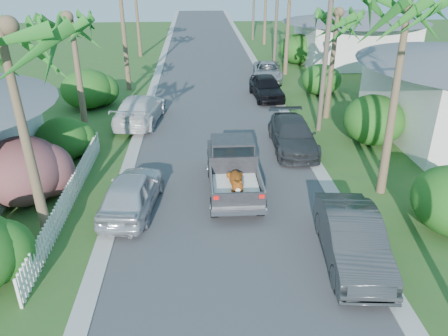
{
  "coord_description": "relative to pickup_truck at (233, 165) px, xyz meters",
  "views": [
    {
      "loc": [
        -1.06,
        -9.4,
        8.61
      ],
      "look_at": [
        -0.12,
        5.56,
        1.4
      ],
      "focal_mm": 35.0,
      "sensor_mm": 36.0,
      "label": 1
    }
  ],
  "objects": [
    {
      "name": "shrub_r_d",
      "position": [
        7.71,
        23.41,
        0.29
      ],
      "size": [
        3.2,
        3.52,
        2.6
      ],
      "primitive_type": "ellipsoid",
      "color": "#154B16",
      "rests_on": "ground"
    },
    {
      "name": "parked_car_rm",
      "position": [
        3.31,
        3.92,
        -0.29
      ],
      "size": [
        2.17,
        5.05,
        1.45
      ],
      "primitive_type": "imported",
      "rotation": [
        0.0,
        0.0,
        -0.03
      ],
      "color": "#2C2E31",
      "rests_on": "ground"
    },
    {
      "name": "utility_pole_b",
      "position": [
        5.31,
        6.41,
        3.59
      ],
      "size": [
        1.6,
        0.26,
        9.0
      ],
      "color": "brown",
      "rests_on": "ground"
    },
    {
      "name": "curb_left",
      "position": [
        -4.59,
        18.41,
        -0.98
      ],
      "size": [
        0.6,
        100.0,
        0.06
      ],
      "primitive_type": "cube",
      "color": "#A5A39E",
      "rests_on": "ground"
    },
    {
      "name": "house_right_far",
      "position": [
        12.71,
        23.41,
        1.11
      ],
      "size": [
        9.0,
        8.0,
        4.6
      ],
      "color": "silver",
      "rests_on": "ground"
    },
    {
      "name": "ground",
      "position": [
        -0.29,
        -6.59,
        -1.01
      ],
      "size": [
        120.0,
        120.0,
        0.0
      ],
      "primitive_type": "plane",
      "color": "#2C5921",
      "rests_on": "ground"
    },
    {
      "name": "picket_fence",
      "position": [
        -6.29,
        -1.09,
        -0.51
      ],
      "size": [
        0.1,
        11.0,
        1.0
      ],
      "primitive_type": "cube",
      "color": "white",
      "rests_on": "ground"
    },
    {
      "name": "parked_car_rd",
      "position": [
        4.16,
        17.77,
        -0.35
      ],
      "size": [
        2.67,
        4.93,
        1.31
      ],
      "primitive_type": "imported",
      "rotation": [
        0.0,
        0.0,
        -0.11
      ],
      "color": "#A2A4A9",
      "rests_on": "ground"
    },
    {
      "name": "parked_car_lf",
      "position": [
        -4.67,
        8.27,
        -0.21
      ],
      "size": [
        2.9,
        5.74,
        1.6
      ],
      "primitive_type": "imported",
      "rotation": [
        0.0,
        0.0,
        3.02
      ],
      "color": "silver",
      "rests_on": "ground"
    },
    {
      "name": "parked_car_rf",
      "position": [
        3.31,
        12.63,
        -0.23
      ],
      "size": [
        2.12,
        4.66,
        1.55
      ],
      "primitive_type": "imported",
      "rotation": [
        0.0,
        0.0,
        0.06
      ],
      "color": "black",
      "rests_on": "ground"
    },
    {
      "name": "shrub_l_c",
      "position": [
        -7.69,
        3.41,
        -0.01
      ],
      "size": [
        2.4,
        2.64,
        2.0
      ],
      "primitive_type": "ellipsoid",
      "color": "#154B16",
      "rests_on": "ground"
    },
    {
      "name": "parked_car_ln",
      "position": [
        -3.89,
        -1.58,
        -0.26
      ],
      "size": [
        2.29,
        4.61,
        1.51
      ],
      "primitive_type": "imported",
      "rotation": [
        0.0,
        0.0,
        3.02
      ],
      "color": "silver",
      "rests_on": "ground"
    },
    {
      "name": "utility_pole_c",
      "position": [
        5.31,
        21.41,
        3.59
      ],
      "size": [
        1.6,
        0.26,
        9.0
      ],
      "color": "brown",
      "rests_on": "ground"
    },
    {
      "name": "shrub_r_b",
      "position": [
        7.51,
        4.41,
        0.24
      ],
      "size": [
        3.0,
        3.3,
        2.5
      ],
      "primitive_type": "ellipsoid",
      "color": "#154B16",
      "rests_on": "ground"
    },
    {
      "name": "palm_l_a",
      "position": [
        -6.49,
        -3.59,
        5.92
      ],
      "size": [
        4.4,
        4.4,
        8.2
      ],
      "color": "brown",
      "rests_on": "ground"
    },
    {
      "name": "pickup_truck",
      "position": [
        0.0,
        0.0,
        0.0
      ],
      "size": [
        1.98,
        5.12,
        2.06
      ],
      "color": "black",
      "rests_on": "ground"
    },
    {
      "name": "palm_l_b",
      "position": [
        -7.09,
        5.41,
        5.14
      ],
      "size": [
        4.4,
        4.4,
        7.4
      ],
      "color": "brown",
      "rests_on": "ground"
    },
    {
      "name": "palm_r_b",
      "position": [
        6.31,
        8.41,
        4.94
      ],
      "size": [
        4.4,
        4.4,
        7.2
      ],
      "color": "brown",
      "rests_on": "ground"
    },
    {
      "name": "curb_right",
      "position": [
        4.01,
        18.41,
        -0.98
      ],
      "size": [
        0.6,
        100.0,
        0.06
      ],
      "primitive_type": "cube",
      "color": "#A5A39E",
      "rests_on": "ground"
    },
    {
      "name": "shrub_l_d",
      "position": [
        -8.29,
        11.41,
        0.19
      ],
      "size": [
        3.2,
        3.52,
        2.4
      ],
      "primitive_type": "ellipsoid",
      "color": "#154B16",
      "rests_on": "ground"
    },
    {
      "name": "road",
      "position": [
        -0.29,
        18.41,
        -1.0
      ],
      "size": [
        8.0,
        100.0,
        0.02
      ],
      "primitive_type": "cube",
      "color": "#38383A",
      "rests_on": "ground"
    },
    {
      "name": "shrub_l_b",
      "position": [
        -8.09,
        -0.59,
        0.29
      ],
      "size": [
        3.0,
        3.3,
        2.6
      ],
      "primitive_type": "ellipsoid",
      "color": "#B1195A",
      "rests_on": "ground"
    },
    {
      "name": "shrub_r_c",
      "position": [
        7.21,
        13.41,
        0.04
      ],
      "size": [
        2.6,
        2.86,
        2.1
      ],
      "primitive_type": "ellipsoid",
      "color": "#154B16",
      "rests_on": "ground"
    },
    {
      "name": "parked_car_rn",
      "position": [
        3.31,
        -5.06,
        -0.23
      ],
      "size": [
        2.09,
        4.88,
        1.56
      ],
      "primitive_type": "imported",
      "rotation": [
        0.0,
        0.0,
        -0.09
      ],
      "color": "#2C2F31",
      "rests_on": "ground"
    }
  ]
}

